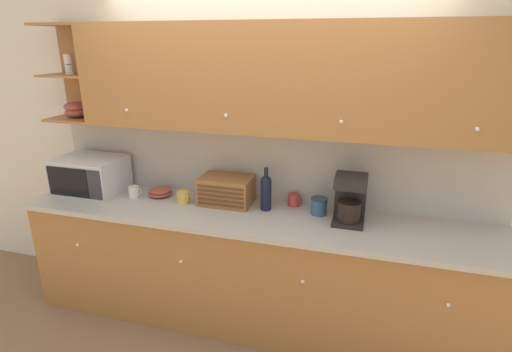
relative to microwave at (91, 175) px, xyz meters
name	(u,v)px	position (x,y,z in m)	size (l,w,h in m)	color
ground_plane	(263,296)	(1.44, 0.26, -1.10)	(24.00, 24.00, 0.00)	#896647
wall_back	(265,156)	(1.44, 0.29, 0.20)	(5.97, 0.06, 2.60)	silver
counter_unit	(253,269)	(1.44, -0.06, -0.62)	(3.59, 0.66, 0.95)	#A36B38
backsplash_panel	(264,164)	(1.44, 0.25, 0.15)	(3.57, 0.01, 0.60)	#B7B2A8
upper_cabinets	(282,79)	(1.61, 0.09, 0.82)	(3.57, 0.35, 0.76)	#A36B38
microwave	(91,175)	(0.00, 0.00, 0.00)	(0.53, 0.42, 0.30)	silver
mug_blue_second	(134,192)	(0.41, -0.01, -0.10)	(0.09, 0.08, 0.09)	silver
bowl_stack_on_counter	(160,192)	(0.60, 0.08, -0.12)	(0.20, 0.20, 0.07)	#9E473D
mug_patterned_third	(183,197)	(0.85, -0.01, -0.10)	(0.11, 0.10, 0.10)	gold
bread_box	(226,190)	(1.19, 0.08, -0.04)	(0.40, 0.27, 0.22)	#996033
wine_bottle	(266,191)	(1.52, 0.05, 0.00)	(0.08, 0.08, 0.33)	black
mug	(294,200)	(1.71, 0.19, -0.10)	(0.10, 0.09, 0.10)	#B73D38
storage_canister	(319,206)	(1.92, 0.08, -0.09)	(0.12, 0.12, 0.13)	#33567A
coffee_maker	(350,199)	(2.14, 0.00, 0.03)	(0.22, 0.22, 0.35)	black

